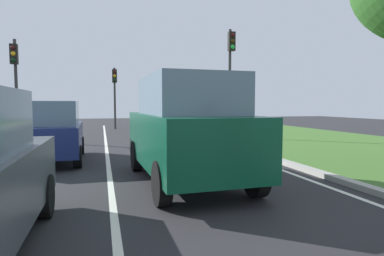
% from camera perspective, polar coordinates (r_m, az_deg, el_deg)
% --- Properties ---
extents(ground_plane, '(60.00, 60.00, 0.00)m').
position_cam_1_polar(ground_plane, '(11.31, -11.01, -4.54)').
color(ground_plane, '#262628').
extents(lane_line_center, '(0.12, 32.00, 0.01)m').
position_cam_1_polar(lane_line_center, '(11.28, -14.57, -4.60)').
color(lane_line_center, silver).
rests_on(lane_line_center, ground).
extents(lane_line_right_edge, '(0.12, 32.00, 0.01)m').
position_cam_1_polar(lane_line_right_edge, '(12.13, 6.24, -3.89)').
color(lane_line_right_edge, silver).
rests_on(lane_line_right_edge, ground).
extents(grass_verge_right, '(9.00, 48.00, 0.06)m').
position_cam_1_polar(grass_verge_right, '(14.65, 24.37, -2.75)').
color(grass_verge_right, '#3D6628').
rests_on(grass_verge_right, ground).
extents(curb_right, '(0.24, 48.00, 0.12)m').
position_cam_1_polar(curb_right, '(12.31, 8.41, -3.52)').
color(curb_right, '#9E9B93').
rests_on(curb_right, ground).
extents(car_suv_ahead, '(2.10, 4.56, 2.28)m').
position_cam_1_polar(car_suv_ahead, '(7.04, -0.95, -0.13)').
color(car_suv_ahead, '#0C472D').
rests_on(car_suv_ahead, ground).
extents(car_hatchback_far, '(1.81, 3.74, 1.78)m').
position_cam_1_polar(car_hatchback_far, '(10.43, -23.31, -0.65)').
color(car_hatchback_far, navy).
rests_on(car_hatchback_far, ground).
extents(traffic_light_near_right, '(0.32, 0.50, 5.32)m').
position_cam_1_polar(traffic_light_near_right, '(16.24, 6.76, 10.95)').
color(traffic_light_near_right, '#2D2D2D').
rests_on(traffic_light_near_right, ground).
extents(traffic_light_overhead_left, '(0.32, 0.50, 4.67)m').
position_cam_1_polar(traffic_light_overhead_left, '(17.14, -28.47, 8.54)').
color(traffic_light_overhead_left, '#2D2D2D').
rests_on(traffic_light_overhead_left, ground).
extents(traffic_light_far_median, '(0.32, 0.50, 4.22)m').
position_cam_1_polar(traffic_light_far_median, '(23.28, -13.34, 7.04)').
color(traffic_light_far_median, '#2D2D2D').
rests_on(traffic_light_far_median, ground).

